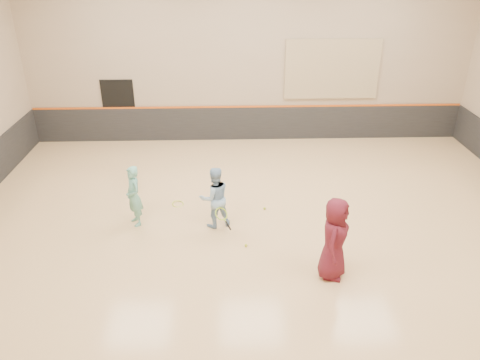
{
  "coord_description": "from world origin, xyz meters",
  "views": [
    {
      "loc": [
        -0.84,
        -9.71,
        6.22
      ],
      "look_at": [
        -0.5,
        0.4,
        1.15
      ],
      "focal_mm": 35.0,
      "sensor_mm": 36.0,
      "label": 1
    }
  ],
  "objects_px": {
    "young_man": "(334,239)",
    "spare_racket": "(178,202)",
    "instructor": "(215,198)",
    "girl": "(134,196)"
  },
  "relations": [
    {
      "from": "instructor",
      "to": "spare_racket",
      "type": "height_order",
      "value": "instructor"
    },
    {
      "from": "girl",
      "to": "young_man",
      "type": "height_order",
      "value": "young_man"
    },
    {
      "from": "girl",
      "to": "instructor",
      "type": "bearing_deg",
      "value": 55.23
    },
    {
      "from": "instructor",
      "to": "spare_racket",
      "type": "relative_size",
      "value": 2.26
    },
    {
      "from": "girl",
      "to": "spare_racket",
      "type": "bearing_deg",
      "value": 103.91
    },
    {
      "from": "girl",
      "to": "young_man",
      "type": "distance_m",
      "value": 4.95
    },
    {
      "from": "spare_racket",
      "to": "young_man",
      "type": "bearing_deg",
      "value": -41.78
    },
    {
      "from": "girl",
      "to": "spare_racket",
      "type": "relative_size",
      "value": 2.23
    },
    {
      "from": "young_man",
      "to": "spare_racket",
      "type": "bearing_deg",
      "value": 69.49
    },
    {
      "from": "young_man",
      "to": "girl",
      "type": "bearing_deg",
      "value": 84.93
    }
  ]
}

